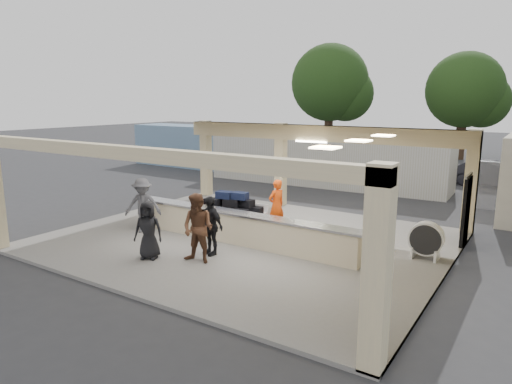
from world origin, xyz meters
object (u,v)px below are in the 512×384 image
Objects in this scene: drum_fan at (426,239)px; baggage_handler at (276,205)px; baggage_counter at (237,228)px; container_blue at (204,147)px; container_white at (325,159)px; passenger_a at (198,228)px; car_dark at (493,174)px; luggage_cart at (229,209)px; passenger_b at (210,225)px; passenger_c at (143,205)px; passenger_d at (148,230)px.

drum_fan is 4.93m from baggage_handler.
container_blue reaches higher than baggage_counter.
container_white reaches higher than baggage_handler.
car_dark is (5.39, 17.17, -0.38)m from passenger_a.
baggage_handler reaches higher than luggage_cart.
container_blue is (-11.65, 13.85, 0.42)m from passenger_b.
baggage_handler is 9.71m from container_white.
passenger_b is at bearing 12.08° from baggage_handler.
passenger_a is 0.18× the size of container_blue.
passenger_a is at bearing 174.07° from car_dark.
passenger_d is (2.07, -1.75, -0.10)m from passenger_c.
passenger_b is 18.11m from container_blue.
baggage_handler is at bearing 79.62° from passenger_a.
car_dark is (5.50, 15.17, 0.09)m from baggage_counter.
passenger_d is 0.15× the size of container_blue.
baggage_counter is 3.45m from passenger_c.
container_blue is at bearing 110.16° from car_dark.
passenger_a is 13.37m from container_white.
container_blue is (-11.79, 14.55, 0.32)m from passenger_a.
passenger_a is 0.72m from passenger_b.
baggage_handler is 0.43× the size of car_dark.
drum_fan is at bearing -21.70° from passenger_c.
container_white reaches higher than passenger_c.
baggage_handler is 0.92× the size of passenger_a.
passenger_b is 17.38m from car_dark.
baggage_handler is at bearing 175.15° from drum_fan.
container_white is 9.58m from container_blue.
container_white is (-2.18, 12.46, 0.43)m from passenger_b.
container_blue is at bearing 84.41° from passenger_c.
luggage_cart is 1.49× the size of passenger_d.
drum_fan reaches higher than baggage_counter.
container_blue is (-12.02, 10.75, 0.39)m from baggage_handler.
car_dark is (6.58, 14.15, -0.15)m from luggage_cart.
baggage_handler is at bearing 42.56° from passenger_d.
passenger_c is (-3.34, -0.76, 0.43)m from baggage_counter.
container_blue is (-8.34, 13.31, 0.36)m from passenger_c.
passenger_c is 1.13× the size of passenger_d.
passenger_d is at bearing 170.54° from car_dark.
drum_fan is 0.08× the size of container_white.
luggage_cart is 1.27× the size of passenger_a.
passenger_b is at bearing 94.53° from passenger_a.
drum_fan is 0.10× the size of container_blue.
passenger_a reaches higher than passenger_d.
drum_fan is (6.34, 0.68, -0.16)m from luggage_cart.
baggage_handler is at bearing 79.32° from baggage_counter.
container_white is at bearing 93.05° from passenger_a.
passenger_a is at bearing 15.44° from baggage_handler.
passenger_d is (-1.38, -0.51, -0.14)m from passenger_a.
passenger_d is at bearing -123.80° from passenger_b.
drum_fan is at bearing 41.52° from passenger_b.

